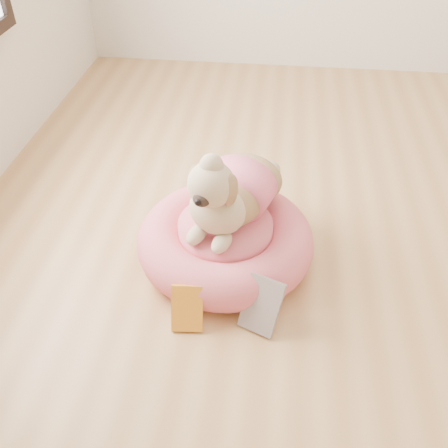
# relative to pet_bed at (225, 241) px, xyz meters

# --- Properties ---
(floor) EXTENTS (4.50, 4.50, 0.00)m
(floor) POSITION_rel_pet_bed_xyz_m (0.74, -0.11, -0.09)
(floor) COLOR #B7824C
(floor) RESTS_ON ground
(pet_bed) EXTENTS (0.75, 0.75, 0.19)m
(pet_bed) POSITION_rel_pet_bed_xyz_m (0.00, 0.00, 0.00)
(pet_bed) COLOR #E75A71
(pet_bed) RESTS_ON floor
(dog) EXTENTS (0.53, 0.64, 0.40)m
(dog) POSITION_rel_pet_bed_xyz_m (0.01, 0.03, 0.30)
(dog) COLOR brown
(dog) RESTS_ON pet_bed
(book_yellow) EXTENTS (0.12, 0.11, 0.17)m
(book_yellow) POSITION_rel_pet_bed_xyz_m (-0.10, -0.38, -0.01)
(book_yellow) COLOR gold
(book_yellow) RESTS_ON floor
(book_white) EXTENTS (0.17, 0.17, 0.19)m
(book_white) POSITION_rel_pet_bed_xyz_m (0.17, -0.34, 0.00)
(book_white) COLOR white
(book_white) RESTS_ON floor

